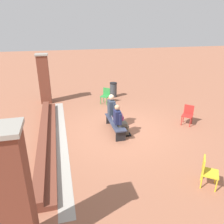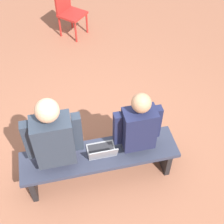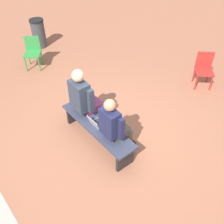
{
  "view_description": "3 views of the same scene",
  "coord_description": "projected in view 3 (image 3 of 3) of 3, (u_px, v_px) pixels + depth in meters",
  "views": [
    {
      "loc": [
        -7.68,
        2.3,
        4.09
      ],
      "look_at": [
        0.29,
        0.3,
        0.74
      ],
      "focal_mm": 35.0,
      "sensor_mm": 36.0,
      "label": 1
    },
    {
      "loc": [
        0.31,
        2.3,
        3.36
      ],
      "look_at": [
        -0.27,
        -0.21,
        0.6
      ],
      "focal_mm": 50.0,
      "sensor_mm": 36.0,
      "label": 2
    },
    {
      "loc": [
        -2.95,
        2.3,
        3.84
      ],
      "look_at": [
        -0.15,
        0.0,
        0.71
      ],
      "focal_mm": 42.0,
      "sensor_mm": 36.0,
      "label": 3
    }
  ],
  "objects": [
    {
      "name": "plastic_chair_foreground",
      "position": [
        204.0,
        68.0,
        6.4
      ],
      "size": [
        0.59,
        0.59,
        0.84
      ],
      "color": "red",
      "rests_on": "ground"
    },
    {
      "name": "plastic_chair_mid_courtyard",
      "position": [
        33.0,
        51.0,
        7.06
      ],
      "size": [
        0.59,
        0.59,
        0.84
      ],
      "color": "#2D893D",
      "rests_on": "ground"
    },
    {
      "name": "bench",
      "position": [
        97.0,
        128.0,
        4.98
      ],
      "size": [
        1.8,
        0.44,
        0.45
      ],
      "color": "#33384C",
      "rests_on": "ground"
    },
    {
      "name": "laptop",
      "position": [
        98.0,
        123.0,
        4.86
      ],
      "size": [
        0.32,
        0.29,
        0.21
      ],
      "color": "#9EA0A5",
      "rests_on": "bench"
    },
    {
      "name": "ground_plane",
      "position": [
        107.0,
        135.0,
        5.34
      ],
      "size": [
        60.0,
        60.0,
        0.0
      ],
      "primitive_type": "plane",
      "color": "#9E6047"
    },
    {
      "name": "person_student",
      "position": [
        115.0,
        125.0,
        4.53
      ],
      "size": [
        0.52,
        0.66,
        1.31
      ],
      "color": "#4C473D",
      "rests_on": "ground"
    },
    {
      "name": "person_adult",
      "position": [
        85.0,
        98.0,
        5.03
      ],
      "size": [
        0.59,
        0.75,
        1.43
      ],
      "color": "#7F2D5B",
      "rests_on": "ground"
    },
    {
      "name": "litter_bin",
      "position": [
        39.0,
        33.0,
        8.01
      ],
      "size": [
        0.42,
        0.42,
        0.86
      ],
      "color": "#383D42",
      "rests_on": "ground"
    }
  ]
}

